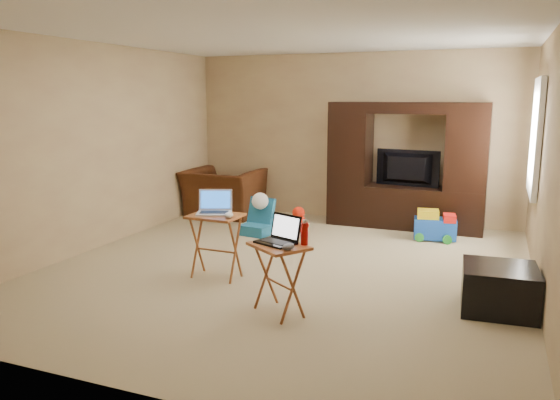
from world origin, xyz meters
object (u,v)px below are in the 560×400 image
at_px(entertainment_center, 406,166).
at_px(push_toy, 435,225).
at_px(mouse_left, 229,215).
at_px(water_bottle, 304,234).
at_px(ottoman, 499,289).
at_px(television, 406,169).
at_px(plush_toy, 298,219).
at_px(laptop_left, 214,203).
at_px(child_rocker, 257,217).
at_px(mouse_right, 288,247).
at_px(laptop_right, 276,230).
at_px(tray_table_left, 216,246).
at_px(tray_table_right, 279,279).
at_px(recliner, 223,193).

relative_size(entertainment_center, push_toy, 4.02).
distance_m(entertainment_center, mouse_left, 3.32).
relative_size(entertainment_center, water_bottle, 11.48).
bearing_deg(ottoman, push_toy, 109.12).
distance_m(television, ottoman, 3.18).
distance_m(plush_toy, laptop_left, 2.20).
bearing_deg(ottoman, child_rocker, 151.43).
xyz_separation_m(entertainment_center, child_rocker, (-1.79, -1.20, -0.64)).
relative_size(ottoman, mouse_right, 4.96).
bearing_deg(laptop_right, child_rocker, 139.18).
bearing_deg(tray_table_left, child_rocker, 102.50).
distance_m(tray_table_left, tray_table_right, 1.16).
bearing_deg(tray_table_right, child_rocker, 152.47).
bearing_deg(ottoman, plush_toy, 142.25).
height_order(mouse_left, mouse_right, mouse_left).
height_order(push_toy, laptop_right, laptop_right).
relative_size(television, child_rocker, 1.81).
distance_m(tray_table_right, water_bottle, 0.46).
xyz_separation_m(tray_table_left, water_bottle, (1.16, -0.57, 0.38)).
bearing_deg(television, tray_table_right, 90.26).
bearing_deg(tray_table_right, laptop_right, -172.21).
height_order(tray_table_left, laptop_right, laptop_right).
relative_size(recliner, ottoman, 1.80).
bearing_deg(entertainment_center, push_toy, -50.03).
distance_m(mouse_left, mouse_right, 1.14).
bearing_deg(mouse_left, water_bottle, -27.21).
height_order(entertainment_center, water_bottle, entertainment_center).
height_order(recliner, tray_table_left, recliner).
relative_size(tray_table_left, mouse_left, 4.92).
distance_m(laptop_left, mouse_left, 0.26).
bearing_deg(television, recliner, 12.84).
bearing_deg(laptop_left, television, 41.91).
bearing_deg(ottoman, television, 114.39).
distance_m(child_rocker, ottoman, 3.51).
bearing_deg(water_bottle, laptop_left, 153.29).
relative_size(child_rocker, plush_toy, 1.37).
relative_size(ottoman, water_bottle, 3.27).
bearing_deg(laptop_right, water_bottle, 35.64).
height_order(television, child_rocker, television).
distance_m(push_toy, laptop_right, 3.24).
xyz_separation_m(plush_toy, tray_table_right, (0.83, -2.78, 0.13)).
xyz_separation_m(tray_table_right, mouse_right, (0.13, -0.12, 0.33)).
relative_size(plush_toy, water_bottle, 1.92).
relative_size(recliner, tray_table_right, 1.82).
height_order(tray_table_right, laptop_right, laptop_right).
xyz_separation_m(push_toy, water_bottle, (-0.78, -2.97, 0.51)).
relative_size(television, push_toy, 1.67).
distance_m(child_rocker, laptop_left, 1.88).
xyz_separation_m(tray_table_left, mouse_right, (1.09, -0.77, 0.31)).
bearing_deg(push_toy, tray_table_left, -137.57).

